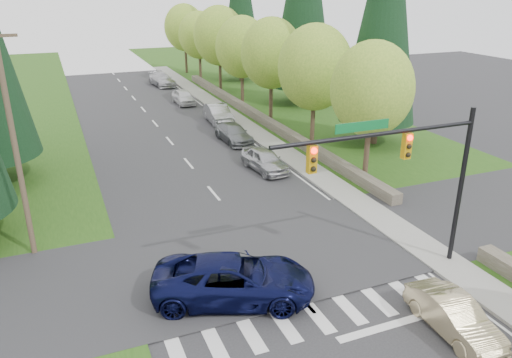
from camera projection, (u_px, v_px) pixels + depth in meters
grass_east at (362, 145)px, 37.09m from camera, size 14.00×110.00×0.06m
cross_street at (265, 255)px, 22.18m from camera, size 120.00×8.00×0.10m
sidewalk_east at (276, 146)px, 36.64m from camera, size 1.80×80.00×0.13m
curb_east at (266, 148)px, 36.34m from camera, size 0.20×80.00×0.13m
stone_wall_north at (256, 115)px, 44.02m from camera, size 0.70×40.00×0.70m
traffic_signal at (409, 161)px, 18.88m from camera, size 8.70×0.37×6.80m
utility_pole at (14, 144)px, 20.39m from camera, size 1.60×0.24×10.00m
decid_tree_0 at (372, 89)px, 28.54m from camera, size 4.80×4.80×8.37m
decid_tree_1 at (315, 68)px, 34.53m from camera, size 5.20×5.20×8.80m
decid_tree_2 at (271, 53)px, 40.43m from camera, size 5.00×5.00×8.82m
decid_tree_3 at (242, 47)px, 46.59m from camera, size 5.00×5.00×8.55m
decid_tree_4 at (219, 36)px, 52.50m from camera, size 5.40×5.40×9.18m
decid_tree_5 at (199, 35)px, 58.65m from camera, size 4.80×4.80×8.30m
decid_tree_6 at (185, 27)px, 64.59m from camera, size 5.20×5.20×8.86m
conifer_e_a at (386, 6)px, 33.86m from camera, size 5.44×5.44×17.80m
conifer_e_c at (241, 1)px, 58.14m from camera, size 5.10×5.10×16.80m
sedan_champagne at (454, 316)px, 17.06m from camera, size 1.53×3.98×1.29m
suv_navy at (234, 279)px, 18.81m from camera, size 6.71×4.83×1.70m
parked_car_a at (265, 160)px, 31.87m from camera, size 2.14×4.37×1.44m
parked_car_b at (234, 133)px, 37.72m from camera, size 2.02×4.59×1.31m
parked_car_c at (218, 114)px, 42.73m from camera, size 1.91×4.85×1.57m
parked_car_d at (184, 97)px, 49.52m from camera, size 1.71×4.13×1.40m
parked_car_e at (162, 80)px, 58.20m from camera, size 2.66×5.24×1.46m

